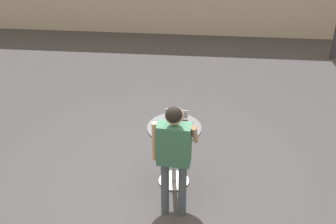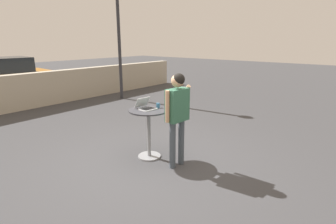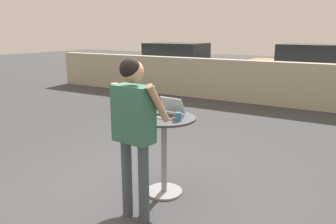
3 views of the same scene
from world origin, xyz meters
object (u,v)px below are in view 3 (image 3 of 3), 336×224
object	(u,v)px
cafe_table	(164,141)
parked_car_near_street	(310,67)
laptop	(168,112)
standing_person	(133,120)
coffee_mug	(178,116)
parked_car_further_down	(173,63)

from	to	relation	value
cafe_table	parked_car_near_street	bearing A→B (deg)	87.57
laptop	standing_person	size ratio (longest dim) A/B	0.22
coffee_mug	parked_car_near_street	bearing A→B (deg)	88.95
standing_person	parked_car_near_street	size ratio (longest dim) A/B	0.39
standing_person	parked_car_further_down	bearing A→B (deg)	117.36
laptop	parked_car_further_down	xyz separation A→B (m)	(-4.46, 7.97, -0.24)
laptop	parked_car_near_street	size ratio (longest dim) A/B	0.08
cafe_table	parked_car_further_down	world-z (taller)	parked_car_further_down
standing_person	coffee_mug	bearing A→B (deg)	73.71
laptop	parked_car_near_street	xyz separation A→B (m)	(0.38, 9.05, -0.24)
standing_person	parked_car_further_down	distance (m)	9.80
laptop	parked_car_further_down	bearing A→B (deg)	119.25
laptop	parked_car_near_street	bearing A→B (deg)	87.59
coffee_mug	parked_car_further_down	world-z (taller)	parked_car_further_down
cafe_table	standing_person	distance (m)	0.78
parked_car_further_down	standing_person	bearing A→B (deg)	-62.64
parked_car_further_down	coffee_mug	bearing A→B (deg)	-59.98
standing_person	laptop	bearing A→B (deg)	92.91
coffee_mug	parked_car_further_down	xyz separation A→B (m)	(-4.68, 8.09, -0.24)
cafe_table	laptop	distance (m)	0.36
laptop	coffee_mug	bearing A→B (deg)	-29.88
cafe_table	standing_person	bearing A→B (deg)	-86.22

